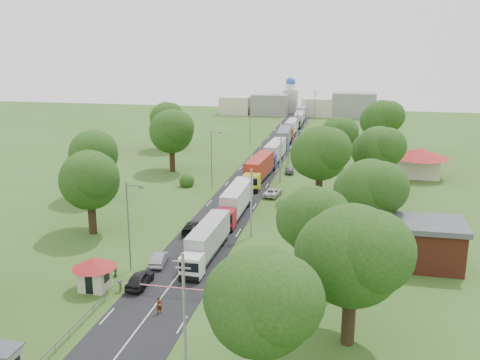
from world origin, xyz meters
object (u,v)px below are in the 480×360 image
(guard_booth, at_px, (94,269))
(info_sign, at_px, (288,151))
(car_lane_front, at_px, (140,279))
(car_lane_mid, at_px, (159,259))
(boom_barrier, at_px, (150,286))
(truck_0, at_px, (207,241))
(pedestrian_near, at_px, (159,306))

(guard_booth, height_order, info_sign, info_sign)
(car_lane_front, height_order, car_lane_mid, car_lane_front)
(boom_barrier, height_order, truck_0, truck_0)
(info_sign, bearing_deg, boom_barrier, -96.24)
(truck_0, xyz_separation_m, car_lane_front, (-4.71, -8.73, -1.24))
(car_lane_front, relative_size, car_lane_mid, 1.11)
(boom_barrier, relative_size, info_sign, 2.25)
(guard_booth, height_order, car_lane_mid, guard_booth)
(boom_barrier, height_order, guard_booth, guard_booth)
(boom_barrier, height_order, pedestrian_near, pedestrian_near)
(boom_barrier, bearing_deg, car_lane_front, 137.60)
(truck_0, distance_m, car_lane_front, 10.00)
(pedestrian_near, bearing_deg, guard_booth, 112.93)
(car_lane_mid, bearing_deg, guard_booth, 51.57)
(boom_barrier, bearing_deg, info_sign, 83.76)
(boom_barrier, bearing_deg, truck_0, 73.29)
(guard_booth, height_order, car_lane_front, guard_booth)
(info_sign, bearing_deg, truck_0, -94.01)
(truck_0, relative_size, pedestrian_near, 8.85)
(info_sign, relative_size, car_lane_front, 0.90)
(truck_0, relative_size, car_lane_mid, 3.33)
(truck_0, height_order, pedestrian_near, truck_0)
(guard_booth, bearing_deg, car_lane_mid, 59.49)
(boom_barrier, xyz_separation_m, guard_booth, (-5.84, -0.00, 1.27))
(guard_booth, height_order, truck_0, truck_0)
(truck_0, xyz_separation_m, car_lane_mid, (-4.71, -3.10, -1.34))
(car_lane_front, height_order, pedestrian_near, car_lane_front)
(truck_0, distance_m, car_lane_mid, 5.80)
(boom_barrier, distance_m, car_lane_mid, 7.31)
(car_lane_mid, bearing_deg, info_sign, -106.73)
(guard_booth, relative_size, car_lane_front, 0.96)
(boom_barrier, distance_m, info_sign, 60.39)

